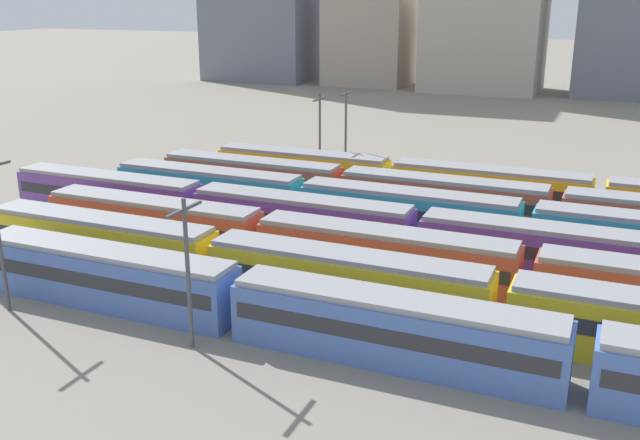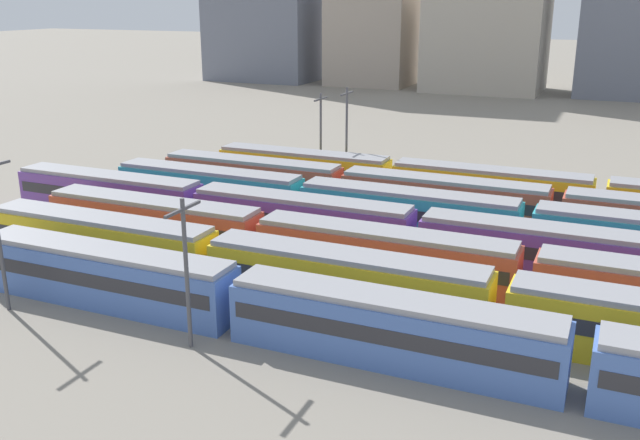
{
  "view_description": "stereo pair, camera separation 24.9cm",
  "coord_description": "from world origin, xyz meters",
  "px_view_note": "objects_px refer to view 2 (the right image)",
  "views": [
    {
      "loc": [
        30.8,
        -32.66,
        18.67
      ],
      "look_at": [
        10.19,
        15.6,
        2.04
      ],
      "focal_mm": 39.64,
      "sensor_mm": 36.0,
      "label": 1
    },
    {
      "loc": [
        31.03,
        -32.56,
        18.67
      ],
      "look_at": [
        10.19,
        15.6,
        2.04
      ],
      "focal_mm": 39.64,
      "sensor_mm": 36.0,
      "label": 2
    }
  ],
  "objects_px": {
    "catenary_pole_0": "(186,266)",
    "catenary_pole_3": "(321,132)",
    "train_track_1": "(345,281)",
    "train_track_6": "(600,199)",
    "catenary_pole_1": "(347,132)",
    "train_track_0": "(581,364)",
    "train_track_4": "(527,226)"
  },
  "relations": [
    {
      "from": "train_track_6",
      "to": "catenary_pole_1",
      "type": "height_order",
      "value": "catenary_pole_1"
    },
    {
      "from": "catenary_pole_0",
      "to": "train_track_0",
      "type": "bearing_deg",
      "value": 8.06
    },
    {
      "from": "train_track_0",
      "to": "train_track_4",
      "type": "height_order",
      "value": "same"
    },
    {
      "from": "catenary_pole_3",
      "to": "catenary_pole_0",
      "type": "bearing_deg",
      "value": -77.6
    },
    {
      "from": "catenary_pole_1",
      "to": "catenary_pole_3",
      "type": "height_order",
      "value": "catenary_pole_1"
    },
    {
      "from": "train_track_1",
      "to": "train_track_0",
      "type": "bearing_deg",
      "value": -20.19
    },
    {
      "from": "train_track_4",
      "to": "catenary_pole_3",
      "type": "bearing_deg",
      "value": 149.4
    },
    {
      "from": "train_track_0",
      "to": "catenary_pole_0",
      "type": "xyz_separation_m",
      "value": [
        -20.22,
        -2.86,
        2.93
      ]
    },
    {
      "from": "train_track_1",
      "to": "catenary_pole_3",
      "type": "bearing_deg",
      "value": 116.02
    },
    {
      "from": "train_track_1",
      "to": "catenary_pole_1",
      "type": "distance_m",
      "value": 31.01
    },
    {
      "from": "train_track_1",
      "to": "train_track_6",
      "type": "bearing_deg",
      "value": 62.5
    },
    {
      "from": "train_track_4",
      "to": "catenary_pole_1",
      "type": "relative_size",
      "value": 7.46
    },
    {
      "from": "train_track_1",
      "to": "catenary_pole_1",
      "type": "xyz_separation_m",
      "value": [
        -11.17,
        28.7,
        3.65
      ]
    },
    {
      "from": "train_track_4",
      "to": "catenary_pole_0",
      "type": "xyz_separation_m",
      "value": [
        -14.89,
        -23.66,
        2.93
      ]
    },
    {
      "from": "catenary_pole_0",
      "to": "catenary_pole_3",
      "type": "height_order",
      "value": "catenary_pole_3"
    },
    {
      "from": "train_track_1",
      "to": "catenary_pole_0",
      "type": "height_order",
      "value": "catenary_pole_0"
    },
    {
      "from": "train_track_6",
      "to": "catenary_pole_3",
      "type": "height_order",
      "value": "catenary_pole_3"
    },
    {
      "from": "train_track_1",
      "to": "train_track_4",
      "type": "height_order",
      "value": "same"
    },
    {
      "from": "train_track_4",
      "to": "train_track_6",
      "type": "distance_m",
      "value": 11.42
    },
    {
      "from": "train_track_6",
      "to": "catenary_pole_0",
      "type": "height_order",
      "value": "catenary_pole_0"
    },
    {
      "from": "train_track_0",
      "to": "catenary_pole_1",
      "type": "bearing_deg",
      "value": 126.74
    },
    {
      "from": "train_track_0",
      "to": "catenary_pole_0",
      "type": "height_order",
      "value": "catenary_pole_0"
    },
    {
      "from": "train_track_1",
      "to": "train_track_6",
      "type": "distance_m",
      "value": 29.31
    },
    {
      "from": "train_track_0",
      "to": "train_track_4",
      "type": "xyz_separation_m",
      "value": [
        -5.33,
        20.8,
        0.0
      ]
    },
    {
      "from": "catenary_pole_0",
      "to": "catenary_pole_1",
      "type": "distance_m",
      "value": 37.12
    },
    {
      "from": "train_track_4",
      "to": "catenary_pole_1",
      "type": "distance_m",
      "value": 24.17
    },
    {
      "from": "train_track_4",
      "to": "catenary_pole_1",
      "type": "height_order",
      "value": "catenary_pole_1"
    },
    {
      "from": "catenary_pole_1",
      "to": "train_track_1",
      "type": "bearing_deg",
      "value": -68.74
    },
    {
      "from": "catenary_pole_1",
      "to": "catenary_pole_3",
      "type": "xyz_separation_m",
      "value": [
        -3.11,
        0.55,
        -0.41
      ]
    },
    {
      "from": "train_track_4",
      "to": "catenary_pole_3",
      "type": "distance_m",
      "value": 27.02
    },
    {
      "from": "catenary_pole_1",
      "to": "catenary_pole_3",
      "type": "bearing_deg",
      "value": 169.93
    },
    {
      "from": "train_track_0",
      "to": "catenary_pole_1",
      "type": "height_order",
      "value": "catenary_pole_1"
    }
  ]
}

